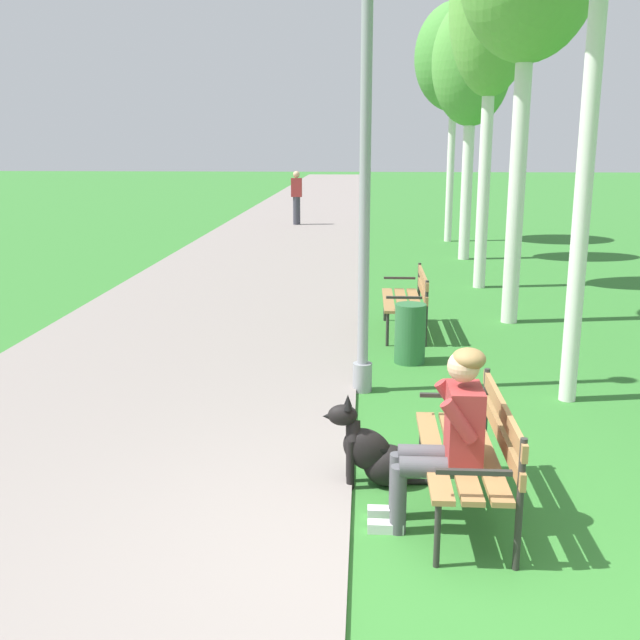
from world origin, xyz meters
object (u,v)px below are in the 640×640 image
(dog_black, at_px, (374,453))
(park_bench_mid, at_px, (409,296))
(park_bench_near, at_px, (474,445))
(pedestrian_distant, at_px, (297,198))
(birch_tree_sixth, at_px, (455,58))
(birch_tree_fifth, at_px, (472,66))
(person_seated_on_near_bench, at_px, (447,432))
(lamp_post_near, at_px, (365,173))
(birch_tree_fourth, at_px, (493,9))
(litter_bin, at_px, (410,333))

(dog_black, bearing_deg, park_bench_mid, 83.83)
(park_bench_near, height_order, park_bench_mid, same)
(dog_black, distance_m, pedestrian_distant, 17.88)
(birch_tree_sixth, bearing_deg, birch_tree_fifth, -89.38)
(person_seated_on_near_bench, bearing_deg, birch_tree_sixth, 84.01)
(pedestrian_distant, bearing_deg, park_bench_mid, -78.30)
(lamp_post_near, distance_m, birch_tree_sixth, 12.55)
(lamp_post_near, bearing_deg, birch_tree_fourth, 70.76)
(litter_bin, bearing_deg, dog_black, -97.82)
(birch_tree_fifth, xyz_separation_m, birch_tree_sixth, (-0.03, 3.03, 0.46))
(park_bench_near, xyz_separation_m, birch_tree_fourth, (1.26, 8.45, 4.12))
(litter_bin, bearing_deg, park_bench_mid, 87.72)
(birch_tree_fifth, distance_m, litter_bin, 9.01)
(lamp_post_near, bearing_deg, pedestrian_distant, 97.71)
(lamp_post_near, distance_m, litter_bin, 2.23)
(birch_tree_sixth, height_order, pedestrian_distant, birch_tree_sixth)
(park_bench_near, bearing_deg, dog_black, 148.36)
(dog_black, bearing_deg, litter_bin, 82.18)
(dog_black, distance_m, birch_tree_fourth, 9.35)
(park_bench_mid, xyz_separation_m, litter_bin, (-0.06, -1.40, -0.16))
(birch_tree_fourth, bearing_deg, park_bench_mid, -113.10)
(park_bench_mid, xyz_separation_m, lamp_post_near, (-0.60, -2.47, 1.72))
(park_bench_near, height_order, birch_tree_fifth, birch_tree_fifth)
(birch_tree_fifth, bearing_deg, person_seated_on_near_bench, -97.65)
(park_bench_near, height_order, pedestrian_distant, pedestrian_distant)
(park_bench_mid, xyz_separation_m, birch_tree_sixth, (1.53, 9.68, 4.00))
(park_bench_near, xyz_separation_m, birch_tree_fifth, (1.39, 11.74, 3.53))
(litter_bin, bearing_deg, birch_tree_sixth, 81.85)
(pedestrian_distant, bearing_deg, person_seated_on_near_bench, -81.72)
(park_bench_near, relative_size, birch_tree_fifth, 0.28)
(birch_tree_fifth, bearing_deg, birch_tree_fourth, -92.31)
(lamp_post_near, bearing_deg, dog_black, -87.45)
(park_bench_near, distance_m, person_seated_on_near_bench, 0.32)
(birch_tree_fifth, bearing_deg, litter_bin, -101.38)
(park_bench_near, height_order, dog_black, park_bench_near)
(park_bench_mid, xyz_separation_m, dog_black, (-0.51, -4.68, -0.25))
(birch_tree_sixth, bearing_deg, person_seated_on_near_bench, -95.99)
(park_bench_mid, relative_size, birch_tree_fifth, 0.28)
(pedestrian_distant, bearing_deg, birch_tree_sixth, -38.58)
(person_seated_on_near_bench, height_order, birch_tree_fourth, birch_tree_fourth)
(park_bench_near, distance_m, pedestrian_distant, 18.38)
(litter_bin, bearing_deg, birch_tree_fourth, 72.64)
(birch_tree_sixth, height_order, litter_bin, birch_tree_sixth)
(lamp_post_near, bearing_deg, birch_tree_fifth, 76.63)
(person_seated_on_near_bench, relative_size, birch_tree_fourth, 0.20)
(park_bench_near, relative_size, birch_tree_sixth, 0.26)
(birch_tree_fifth, bearing_deg, pedestrian_distant, 123.65)
(person_seated_on_near_bench, distance_m, birch_tree_fourth, 9.61)
(birch_tree_fourth, bearing_deg, birch_tree_fifth, 87.69)
(park_bench_near, relative_size, litter_bin, 2.14)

